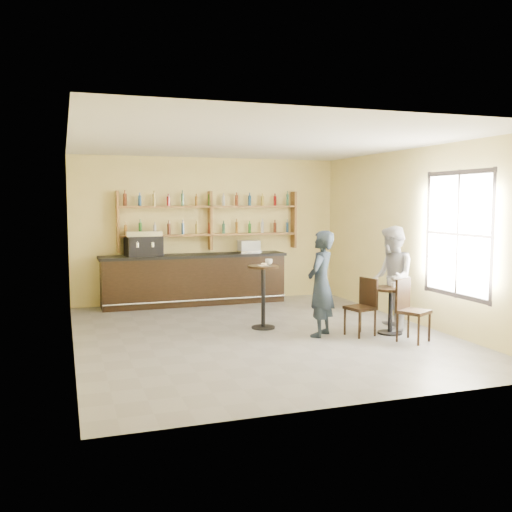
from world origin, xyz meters
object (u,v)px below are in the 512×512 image
object	(u,v)px
pastry_case	(249,247)
chair_west	(360,307)
pedestal_table	(263,297)
man_main	(321,284)
patron_second	(391,279)
bar_counter	(194,279)
espresso_machine	(144,243)
chair_south	(414,311)
cafe_table	(390,311)

from	to	relation	value
pastry_case	chair_west	size ratio (longest dim) A/B	0.48
pastry_case	chair_west	distance (m)	3.90
pedestal_table	pastry_case	bearing A→B (deg)	77.15
man_main	patron_second	world-z (taller)	patron_second
chair_west	patron_second	world-z (taller)	patron_second
bar_counter	espresso_machine	size ratio (longest dim) A/B	5.51
chair_west	chair_south	world-z (taller)	chair_south
pedestal_table	chair_south	distance (m)	2.57
man_main	bar_counter	bearing A→B (deg)	-113.92
pastry_case	man_main	xyz separation A→B (m)	(0.09, -3.58, -0.35)
bar_counter	man_main	size ratio (longest dim) A/B	2.29
pedestal_table	patron_second	size ratio (longest dim) A/B	0.61
espresso_machine	cafe_table	xyz separation A→B (m)	(3.61, -3.81, -0.96)
man_main	chair_west	size ratio (longest dim) A/B	1.84
pedestal_table	chair_west	world-z (taller)	pedestal_table
chair_south	patron_second	size ratio (longest dim) A/B	0.55
bar_counter	cafe_table	xyz separation A→B (m)	(2.53, -3.81, -0.15)
cafe_table	patron_second	xyz separation A→B (m)	(0.13, 0.20, 0.51)
man_main	cafe_table	size ratio (longest dim) A/B	2.23
chair_west	patron_second	xyz separation A→B (m)	(0.68, 0.15, 0.43)
man_main	patron_second	bearing A→B (deg)	133.99
pedestal_table	patron_second	xyz separation A→B (m)	(2.03, -0.88, 0.35)
espresso_machine	pedestal_table	world-z (taller)	espresso_machine
espresso_machine	man_main	world-z (taller)	man_main
bar_counter	espresso_machine	world-z (taller)	espresso_machine
pastry_case	patron_second	size ratio (longest dim) A/B	0.25
bar_counter	pedestal_table	xyz separation A→B (m)	(0.63, -2.73, 0.01)
bar_counter	pastry_case	world-z (taller)	pastry_case
bar_counter	man_main	xyz separation A→B (m)	(1.34, -3.58, 0.33)
espresso_machine	patron_second	bearing A→B (deg)	-50.81
espresso_machine	pastry_case	world-z (taller)	espresso_machine
cafe_table	chair_west	xyz separation A→B (m)	(-0.55, 0.05, 0.08)
pastry_case	man_main	bearing A→B (deg)	-92.98
chair_west	bar_counter	bearing A→B (deg)	-166.27
chair_south	chair_west	bearing A→B (deg)	104.23
patron_second	chair_south	bearing A→B (deg)	18.63
patron_second	bar_counter	bearing A→B (deg)	-119.16
espresso_machine	cafe_table	bearing A→B (deg)	-53.37
pedestal_table	man_main	size ratio (longest dim) A/B	0.64
bar_counter	chair_south	world-z (taller)	bar_counter
bar_counter	patron_second	size ratio (longest dim) A/B	2.22
cafe_table	espresso_machine	bearing A→B (deg)	133.41
man_main	patron_second	size ratio (longest dim) A/B	0.97
pedestal_table	chair_west	size ratio (longest dim) A/B	1.17
man_main	chair_south	bearing A→B (deg)	101.51
cafe_table	man_main	bearing A→B (deg)	168.82
man_main	chair_south	size ratio (longest dim) A/B	1.76
bar_counter	pastry_case	bearing A→B (deg)	0.00
pastry_case	cafe_table	bearing A→B (deg)	-75.91
man_main	chair_west	distance (m)	0.77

